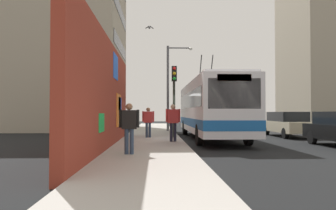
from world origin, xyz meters
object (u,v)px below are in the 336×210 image
traffic_light (174,89)px  street_lamp (171,82)px  pedestrian_at_curb (173,119)px  pedestrian_midblock (148,120)px  parked_car_champagne (287,124)px  city_bus (210,107)px  pedestrian_near_wall (129,124)px

traffic_light → street_lamp: size_ratio=0.62×
pedestrian_at_curb → pedestrian_midblock: pedestrian_at_curb is taller
parked_car_champagne → traffic_light: traffic_light is taller
city_bus → pedestrian_at_curb: city_bus is taller
pedestrian_at_curb → pedestrian_near_wall: (-4.72, 1.72, -0.06)m
parked_car_champagne → street_lamp: (4.26, 7.22, 3.05)m
parked_car_champagne → street_lamp: size_ratio=0.76×
traffic_light → city_bus: bearing=-70.2°
pedestrian_midblock → traffic_light: size_ratio=0.42×
parked_car_champagne → city_bus: bearing=107.6°
city_bus → pedestrian_at_curb: bearing=144.2°
parked_car_champagne → pedestrian_midblock: 9.08m
pedestrian_near_wall → traffic_light: bearing=-14.8°
pedestrian_midblock → street_lamp: street_lamp is taller
pedestrian_at_curb → traffic_light: size_ratio=0.45×
parked_car_champagne → traffic_light: bearing=108.2°
pedestrian_midblock → parked_car_champagne: bearing=-75.7°
city_bus → street_lamp: bearing=18.9°
pedestrian_near_wall → street_lamp: 14.29m
pedestrian_near_wall → traffic_light: (7.19, -1.91, 1.69)m
pedestrian_midblock → pedestrian_near_wall: bearing=176.4°
city_bus → pedestrian_near_wall: size_ratio=6.94×
parked_car_champagne → pedestrian_at_curb: (-4.90, 7.54, 0.37)m
city_bus → traffic_light: bearing=109.8°
parked_car_champagne → street_lamp: 8.92m
pedestrian_at_curb → street_lamp: (9.16, -0.32, 2.68)m
parked_car_champagne → pedestrian_midblock: size_ratio=2.95×
pedestrian_midblock → city_bus: bearing=-80.5°
pedestrian_near_wall → street_lamp: (13.87, -2.04, 2.74)m
pedestrian_midblock → street_lamp: bearing=-13.6°
city_bus → pedestrian_near_wall: 8.97m
pedestrian_midblock → pedestrian_near_wall: 7.38m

